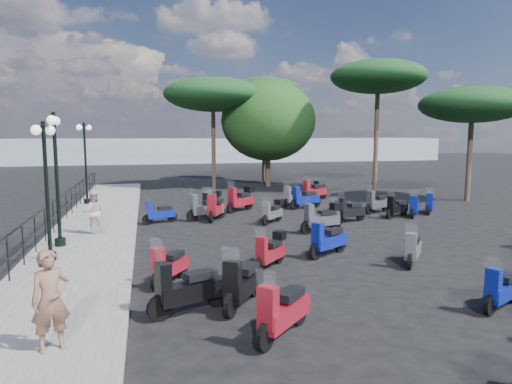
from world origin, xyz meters
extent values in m
plane|color=black|center=(0.00, 0.00, 0.00)|extent=(120.00, 120.00, 0.00)
cube|color=#605E5B|center=(-6.50, 3.00, 0.07)|extent=(3.00, 30.00, 0.15)
cylinder|color=black|center=(-7.80, -3.36, 0.70)|extent=(0.04, 0.04, 1.10)
cylinder|color=black|center=(-7.80, -1.99, 0.70)|extent=(0.04, 0.04, 1.10)
cylinder|color=black|center=(-7.80, -0.62, 0.70)|extent=(0.04, 0.04, 1.10)
cylinder|color=black|center=(-7.80, 0.75, 0.70)|extent=(0.04, 0.04, 1.10)
cylinder|color=black|center=(-7.80, 2.12, 0.70)|extent=(0.04, 0.04, 1.10)
cylinder|color=black|center=(-7.80, 3.48, 0.70)|extent=(0.04, 0.04, 1.10)
cylinder|color=black|center=(-7.80, 4.85, 0.70)|extent=(0.04, 0.04, 1.10)
cylinder|color=black|center=(-7.80, 6.22, 0.70)|extent=(0.04, 0.04, 1.10)
cylinder|color=black|center=(-7.80, 7.59, 0.70)|extent=(0.04, 0.04, 1.10)
cylinder|color=black|center=(-7.80, 8.96, 0.70)|extent=(0.04, 0.04, 1.10)
cylinder|color=black|center=(-7.80, 10.33, 0.70)|extent=(0.04, 0.04, 1.10)
cylinder|color=black|center=(-7.80, 11.69, 0.70)|extent=(0.04, 0.04, 1.10)
cylinder|color=black|center=(-7.80, 13.06, 0.70)|extent=(0.04, 0.04, 1.10)
cylinder|color=black|center=(-7.80, 14.43, 0.70)|extent=(0.04, 0.04, 1.10)
cylinder|color=black|center=(-7.80, 15.80, 0.70)|extent=(0.04, 0.04, 1.10)
cube|color=black|center=(-7.80, 2.80, 1.23)|extent=(0.04, 26.00, 0.04)
cube|color=black|center=(-7.80, 2.80, 0.70)|extent=(0.04, 26.00, 0.04)
cylinder|color=black|center=(-7.21, -1.65, 0.26)|extent=(0.30, 0.30, 0.23)
cylinder|color=black|center=(-7.21, -1.65, 2.04)|extent=(0.10, 0.10, 3.78)
cylinder|color=black|center=(-7.21, -1.65, 3.79)|extent=(0.22, 0.84, 0.04)
sphere|color=white|center=(-7.12, -1.23, 3.70)|extent=(0.26, 0.26, 0.26)
sphere|color=white|center=(-7.30, -2.07, 3.70)|extent=(0.26, 0.26, 0.26)
cylinder|color=black|center=(-7.24, 0.04, 0.27)|extent=(0.33, 0.33, 0.25)
cylinder|color=black|center=(-7.24, 0.04, 2.20)|extent=(0.11, 0.11, 4.10)
cylinder|color=black|center=(-7.24, 0.04, 4.10)|extent=(0.10, 0.92, 0.04)
sphere|color=white|center=(-7.28, 0.50, 3.99)|extent=(0.29, 0.29, 0.29)
sphere|color=white|center=(-7.21, -0.42, 3.99)|extent=(0.29, 0.29, 0.29)
cylinder|color=black|center=(-7.49, 9.04, 0.27)|extent=(0.32, 0.32, 0.24)
cylinder|color=black|center=(-7.49, 9.04, 2.16)|extent=(0.11, 0.11, 4.02)
cylinder|color=black|center=(-7.49, 9.04, 4.02)|extent=(0.37, 0.85, 0.04)
sphere|color=white|center=(-7.32, 9.46, 3.92)|extent=(0.28, 0.28, 0.28)
sphere|color=white|center=(-7.65, 8.62, 3.92)|extent=(0.28, 0.28, 0.28)
imported|color=brown|center=(-6.12, -7.30, 0.97)|extent=(0.70, 0.59, 1.64)
imported|color=beige|center=(-6.42, 1.69, 0.90)|extent=(0.80, 0.67, 1.50)
cylinder|color=black|center=(-4.41, -6.18, 0.26)|extent=(0.52, 0.29, 0.52)
cylinder|color=black|center=(-3.20, -5.71, 0.26)|extent=(0.52, 0.29, 0.52)
cube|color=black|center=(-3.76, -5.93, 0.45)|extent=(1.44, 0.86, 0.37)
cube|color=black|center=(-3.59, -5.86, 0.76)|extent=(0.72, 0.54, 0.15)
cube|color=black|center=(-4.33, -6.15, 0.76)|extent=(0.34, 0.39, 0.76)
plane|color=white|center=(-4.39, -6.17, 1.24)|extent=(0.23, 0.41, 0.40)
cylinder|color=black|center=(-4.42, -4.42, 0.22)|extent=(0.33, 0.42, 0.45)
cylinder|color=black|center=(-3.78, -3.50, 0.22)|extent=(0.33, 0.42, 0.45)
cube|color=maroon|center=(-4.07, -3.92, 0.39)|extent=(0.95, 1.18, 0.32)
cube|color=black|center=(-3.98, -3.79, 0.65)|extent=(0.55, 0.62, 0.13)
cube|color=maroon|center=(-4.38, -4.36, 0.65)|extent=(0.35, 0.33, 0.65)
plane|color=white|center=(-4.41, -4.40, 1.07)|extent=(0.33, 0.26, 0.35)
cylinder|color=black|center=(-1.78, -3.69, 0.22)|extent=(0.36, 0.38, 0.43)
cylinder|color=black|center=(-1.04, -2.90, 0.22)|extent=(0.36, 0.38, 0.43)
cube|color=maroon|center=(-1.38, -3.26, 0.38)|extent=(1.03, 1.06, 0.31)
cube|color=black|center=(-1.27, -3.15, 0.63)|extent=(0.57, 0.58, 0.13)
cube|color=maroon|center=(-1.73, -3.64, 0.63)|extent=(0.33, 0.33, 0.63)
plane|color=white|center=(-1.77, -3.68, 1.04)|extent=(0.30, 0.29, 0.34)
cube|color=black|center=(-1.03, -2.89, 0.79)|extent=(0.42, 0.42, 0.23)
cylinder|color=black|center=(-4.59, 3.58, 0.21)|extent=(0.43, 0.24, 0.42)
cylinder|color=black|center=(-3.61, 3.96, 0.21)|extent=(0.43, 0.24, 0.42)
cube|color=#0E1E91|center=(-4.06, 3.79, 0.37)|extent=(1.18, 0.70, 0.30)
cube|color=black|center=(-3.92, 3.84, 0.62)|extent=(0.59, 0.44, 0.12)
cube|color=#0E1E91|center=(-4.53, 3.60, 0.62)|extent=(0.28, 0.32, 0.62)
plane|color=white|center=(-4.58, 3.58, 1.01)|extent=(0.19, 0.34, 0.33)
cylinder|color=black|center=(-2.06, 3.33, 0.26)|extent=(0.32, 0.52, 0.52)
cylinder|color=black|center=(-1.49, 4.51, 0.26)|extent=(0.32, 0.52, 0.52)
cube|color=maroon|center=(-1.75, 3.97, 0.46)|extent=(0.95, 1.44, 0.37)
cube|color=black|center=(-1.67, 4.14, 0.76)|extent=(0.58, 0.73, 0.15)
cube|color=maroon|center=(-2.02, 3.41, 0.76)|extent=(0.40, 0.36, 0.76)
plane|color=white|center=(-2.05, 3.35, 1.26)|extent=(0.41, 0.26, 0.41)
cylinder|color=black|center=(-2.07, 5.03, 0.23)|extent=(0.34, 0.44, 0.47)
cylinder|color=black|center=(-1.42, 5.99, 0.23)|extent=(0.34, 0.44, 0.47)
cube|color=black|center=(-1.72, 5.55, 0.41)|extent=(0.97, 1.23, 0.33)
cube|color=black|center=(-1.63, 5.69, 0.68)|extent=(0.56, 0.65, 0.14)
cube|color=black|center=(-2.03, 5.09, 0.68)|extent=(0.36, 0.34, 0.68)
plane|color=white|center=(-2.06, 5.04, 1.11)|extent=(0.35, 0.27, 0.36)
cube|color=black|center=(-1.41, 6.01, 0.85)|extent=(0.44, 0.45, 0.25)
cylinder|color=black|center=(-3.05, -6.36, 0.26)|extent=(0.38, 0.49, 0.52)
cylinder|color=black|center=(-2.33, -5.29, 0.26)|extent=(0.38, 0.49, 0.52)
cube|color=black|center=(-2.66, -5.78, 0.45)|extent=(1.09, 1.36, 0.37)
cube|color=black|center=(-2.56, -5.63, 0.75)|extent=(0.63, 0.71, 0.15)
cube|color=black|center=(-3.00, -6.29, 0.75)|extent=(0.40, 0.38, 0.75)
plane|color=white|center=(-3.04, -6.34, 1.24)|extent=(0.39, 0.30, 0.40)
cylinder|color=black|center=(-2.75, -7.86, 0.25)|extent=(0.43, 0.43, 0.50)
cylinder|color=black|center=(-1.85, -6.99, 0.25)|extent=(0.43, 0.43, 0.50)
cube|color=maroon|center=(-2.26, -7.39, 0.44)|extent=(1.22, 1.20, 0.35)
cube|color=black|center=(-2.14, -7.27, 0.73)|extent=(0.67, 0.66, 0.15)
cube|color=maroon|center=(-2.69, -7.81, 0.73)|extent=(0.38, 0.38, 0.73)
plane|color=white|center=(-2.73, -7.85, 1.20)|extent=(0.34, 0.34, 0.39)
cylinder|color=black|center=(0.08, -2.80, 0.24)|extent=(0.47, 0.34, 0.49)
cylinder|color=black|center=(1.13, -2.17, 0.24)|extent=(0.47, 0.34, 0.49)
cube|color=#0E1E91|center=(0.65, -2.46, 0.43)|extent=(1.31, 0.98, 0.35)
cube|color=black|center=(0.80, -2.37, 0.71)|extent=(0.68, 0.58, 0.14)
cube|color=#0E1E91|center=(0.15, -2.76, 0.71)|extent=(0.35, 0.38, 0.71)
plane|color=white|center=(0.10, -2.79, 1.17)|extent=(0.27, 0.37, 0.38)
cylinder|color=black|center=(-0.05, 2.35, 0.22)|extent=(0.37, 0.37, 0.43)
cylinder|color=black|center=(0.72, 3.11, 0.22)|extent=(0.37, 0.37, 0.43)
cube|color=#96989F|center=(0.37, 2.76, 0.38)|extent=(1.04, 1.04, 0.31)
cube|color=black|center=(0.48, 2.87, 0.63)|extent=(0.57, 0.57, 0.13)
cube|color=#96989F|center=(0.00, 2.40, 0.63)|extent=(0.33, 0.33, 0.63)
plane|color=white|center=(-0.03, 2.36, 1.03)|extent=(0.29, 0.29, 0.33)
cube|color=black|center=(0.73, 3.12, 0.79)|extent=(0.42, 0.42, 0.23)
cylinder|color=black|center=(-2.78, 3.80, 0.26)|extent=(0.52, 0.27, 0.51)
cylinder|color=black|center=(-1.57, 4.22, 0.26)|extent=(0.52, 0.27, 0.51)
cube|color=#4B4C52|center=(-2.13, 4.03, 0.45)|extent=(1.43, 0.80, 0.36)
cube|color=black|center=(-1.95, 4.09, 0.75)|extent=(0.71, 0.52, 0.15)
cube|color=#4B4C52|center=(-2.70, 3.82, 0.75)|extent=(0.33, 0.38, 0.75)
plane|color=white|center=(-2.76, 3.80, 1.23)|extent=(0.21, 0.41, 0.40)
cylinder|color=black|center=(-0.87, 5.36, 0.27)|extent=(0.48, 0.43, 0.54)
cylinder|color=black|center=(0.15, 6.23, 0.27)|extent=(0.48, 0.43, 0.54)
cube|color=maroon|center=(-0.32, 5.83, 0.47)|extent=(1.36, 1.23, 0.38)
cube|color=black|center=(-0.17, 5.95, 0.78)|extent=(0.73, 0.69, 0.16)
cube|color=maroon|center=(-0.81, 5.42, 0.78)|extent=(0.40, 0.41, 0.78)
plane|color=white|center=(-0.86, 5.38, 1.29)|extent=(0.34, 0.38, 0.42)
cube|color=black|center=(0.17, 6.24, 0.98)|extent=(0.52, 0.52, 0.29)
cylinder|color=black|center=(1.99, -7.46, 0.22)|extent=(0.43, 0.27, 0.43)
cube|color=#0E1E91|center=(2.52, -7.21, 0.38)|extent=(1.19, 0.78, 0.31)
cube|color=black|center=(2.66, -7.14, 0.63)|extent=(0.61, 0.48, 0.13)
cube|color=#0E1E91|center=(2.06, -7.43, 0.63)|extent=(0.30, 0.33, 0.63)
plane|color=white|center=(2.01, -7.45, 1.04)|extent=(0.21, 0.34, 0.34)
cylinder|color=black|center=(1.00, 0.44, 0.25)|extent=(0.51, 0.23, 0.50)
cylinder|color=black|center=(2.22, 0.76, 0.25)|extent=(0.51, 0.23, 0.50)
cube|color=#4B4C52|center=(1.66, 0.61, 0.44)|extent=(1.41, 0.69, 0.36)
cube|color=black|center=(1.83, 0.66, 0.73)|extent=(0.69, 0.46, 0.15)
cube|color=#4B4C52|center=(1.08, 0.46, 0.73)|extent=(0.30, 0.36, 0.73)
plane|color=white|center=(1.02, 0.45, 1.21)|extent=(0.18, 0.41, 0.39)
cube|color=black|center=(2.24, 0.76, 0.92)|extent=(0.43, 0.41, 0.27)
cylinder|color=black|center=(2.95, 1.93, 0.24)|extent=(0.48, 0.27, 0.48)
cylinder|color=black|center=(4.07, 2.37, 0.24)|extent=(0.48, 0.27, 0.48)
cube|color=black|center=(3.56, 2.17, 0.42)|extent=(1.34, 0.80, 0.34)
cube|color=black|center=(3.72, 2.23, 0.70)|extent=(0.67, 0.50, 0.14)
cube|color=black|center=(3.03, 1.96, 0.70)|extent=(0.32, 0.36, 0.70)
plane|color=white|center=(2.97, 1.93, 1.15)|extent=(0.21, 0.38, 0.37)
cylinder|color=black|center=(2.28, 5.66, 0.25)|extent=(0.52, 0.25, 0.51)
cylinder|color=black|center=(3.50, 6.04, 0.25)|extent=(0.52, 0.25, 0.51)
cube|color=#0E1E91|center=(2.94, 5.87, 0.45)|extent=(1.43, 0.76, 0.36)
cube|color=black|center=(3.11, 5.92, 0.74)|extent=(0.70, 0.49, 0.15)
cube|color=#0E1E91|center=(2.36, 5.69, 0.74)|extent=(0.32, 0.37, 0.74)
plane|color=white|center=(2.30, 5.67, 1.22)|extent=(0.20, 0.41, 0.39)
cylinder|color=black|center=(2.04, 6.23, 0.24)|extent=(0.41, 0.42, 0.48)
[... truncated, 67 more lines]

